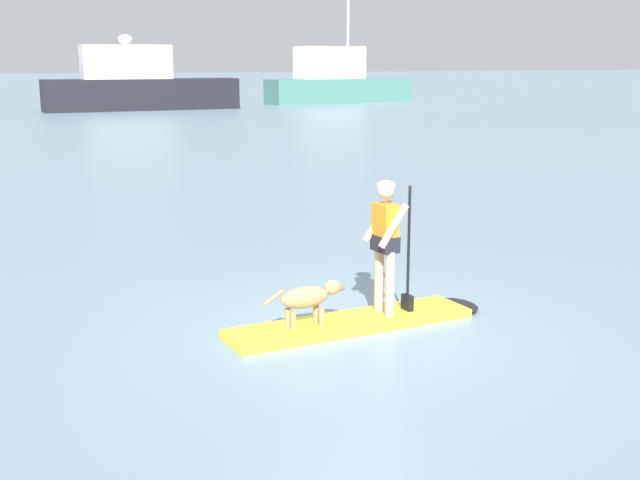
# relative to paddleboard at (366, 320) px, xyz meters

# --- Properties ---
(ground_plane) EXTENTS (400.00, 400.00, 0.00)m
(ground_plane) POSITION_rel_paddleboard_xyz_m (-0.23, -0.02, -0.05)
(ground_plane) COLOR slate
(paddleboard) EXTENTS (3.51, 1.04, 0.10)m
(paddleboard) POSITION_rel_paddleboard_xyz_m (0.00, 0.00, 0.00)
(paddleboard) COLOR yellow
(paddleboard) RESTS_ON ground_plane
(person_paddler) EXTENTS (0.63, 0.51, 1.69)m
(person_paddler) POSITION_rel_paddleboard_xyz_m (0.27, 0.03, 1.03)
(person_paddler) COLOR tan
(person_paddler) RESTS_ON paddleboard
(dog) EXTENTS (1.09, 0.28, 0.53)m
(dog) POSITION_rel_paddleboard_xyz_m (-0.80, -0.08, 0.40)
(dog) COLOR #997A51
(dog) RESTS_ON paddleboard
(moored_boat_center) EXTENTS (12.61, 2.90, 4.80)m
(moored_boat_center) POSITION_rel_paddleboard_xyz_m (5.34, 46.21, 1.52)
(moored_boat_center) COLOR black
(moored_boat_center) RESTS_ON ground_plane
(moored_boat_outer) EXTENTS (12.10, 4.14, 9.79)m
(moored_boat_outer) POSITION_rel_paddleboard_xyz_m (20.98, 49.76, 1.52)
(moored_boat_outer) COLOR #3F7266
(moored_boat_outer) RESTS_ON ground_plane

